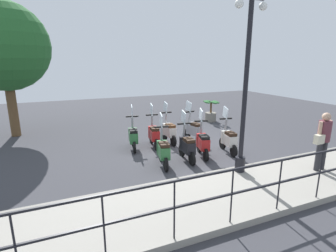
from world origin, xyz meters
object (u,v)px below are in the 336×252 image
(potted_palm, at_px, (211,113))
(scooter_far_0, at_px, (193,129))
(scooter_near_2, at_px, (187,146))
(scooter_far_2, at_px, (154,134))
(scooter_near_0, at_px, (228,139))
(scooter_near_1, at_px, (203,142))
(scooter_far_3, at_px, (133,136))
(scooter_far_1, at_px, (169,131))
(lamp_post_near, at_px, (245,94))
(tree_large, at_px, (3,47))
(scooter_near_3, at_px, (163,150))
(pedestrian_with_bag, at_px, (323,137))

(potted_palm, xyz_separation_m, scooter_far_0, (-2.67, 2.47, 0.04))
(scooter_near_2, xyz_separation_m, scooter_far_2, (1.66, 0.49, 0.00))
(scooter_near_0, relative_size, scooter_near_1, 1.00)
(scooter_near_1, height_order, scooter_far_3, same)
(potted_palm, distance_m, scooter_far_1, 4.20)
(scooter_near_0, relative_size, scooter_near_2, 1.00)
(lamp_post_near, height_order, scooter_far_1, lamp_post_near)
(tree_large, height_order, scooter_far_0, tree_large)
(scooter_near_0, xyz_separation_m, scooter_near_2, (-0.07, 1.60, 0.00))
(potted_palm, relative_size, scooter_far_0, 0.69)
(scooter_near_3, distance_m, scooter_far_3, 1.83)
(pedestrian_with_bag, distance_m, scooter_far_0, 4.40)
(scooter_near_2, height_order, scooter_far_0, same)
(pedestrian_with_bag, height_order, scooter_far_1, pedestrian_with_bag)
(scooter_far_2, bearing_deg, scooter_near_3, 176.19)
(potted_palm, xyz_separation_m, scooter_near_1, (-4.21, 2.97, 0.04))
(scooter_far_0, bearing_deg, scooter_near_3, 122.54)
(lamp_post_near, height_order, scooter_far_0, lamp_post_near)
(tree_large, bearing_deg, scooter_near_0, -127.23)
(scooter_far_0, bearing_deg, potted_palm, -51.76)
(pedestrian_with_bag, height_order, tree_large, tree_large)
(tree_large, relative_size, scooter_far_0, 3.43)
(tree_large, relative_size, scooter_far_3, 3.43)
(tree_large, height_order, scooter_far_1, tree_large)
(tree_large, xyz_separation_m, scooter_near_2, (-5.28, -5.25, -3.07))
(pedestrian_with_bag, bearing_deg, scooter_near_2, 45.44)
(scooter_near_3, relative_size, scooter_far_3, 1.00)
(tree_large, distance_m, scooter_far_3, 6.20)
(scooter_near_2, bearing_deg, scooter_near_3, 101.77)
(lamp_post_near, relative_size, scooter_far_3, 3.03)
(scooter_near_0, distance_m, scooter_far_2, 2.63)
(scooter_far_1, xyz_separation_m, scooter_far_3, (-0.16, 1.43, 0.00))
(scooter_near_0, height_order, scooter_near_2, same)
(pedestrian_with_bag, height_order, scooter_far_2, pedestrian_with_bag)
(scooter_far_3, bearing_deg, scooter_far_0, -79.33)
(scooter_near_3, bearing_deg, scooter_far_3, 24.18)
(potted_palm, distance_m, scooter_near_1, 5.15)
(tree_large, distance_m, scooter_near_3, 7.61)
(scooter_near_2, bearing_deg, scooter_near_0, -82.50)
(scooter_far_3, bearing_deg, lamp_post_near, -136.45)
(scooter_far_3, bearing_deg, potted_palm, -49.68)
(tree_large, relative_size, scooter_far_2, 3.43)
(tree_large, height_order, scooter_near_0, tree_large)
(pedestrian_with_bag, relative_size, scooter_near_3, 1.03)
(scooter_far_1, bearing_deg, pedestrian_with_bag, -148.30)
(potted_palm, distance_m, scooter_near_3, 6.25)
(pedestrian_with_bag, height_order, scooter_far_0, pedestrian_with_bag)
(scooter_near_0, bearing_deg, scooter_far_2, 62.21)
(scooter_far_0, height_order, scooter_far_3, same)
(scooter_near_0, relative_size, scooter_near_3, 1.00)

